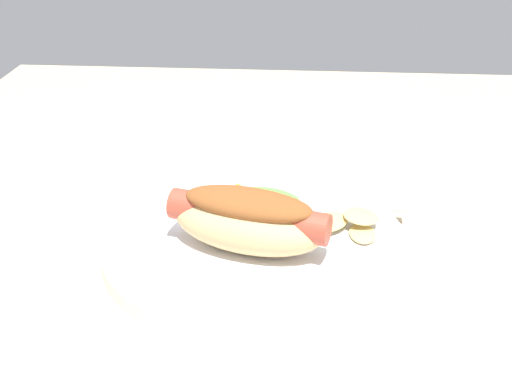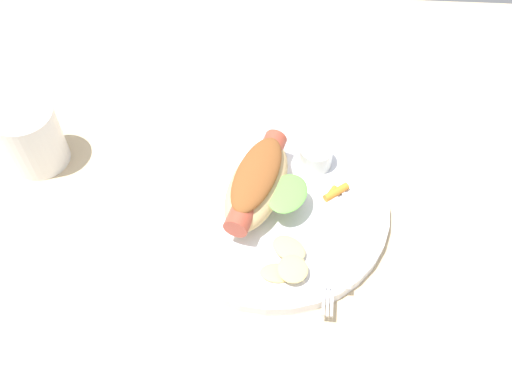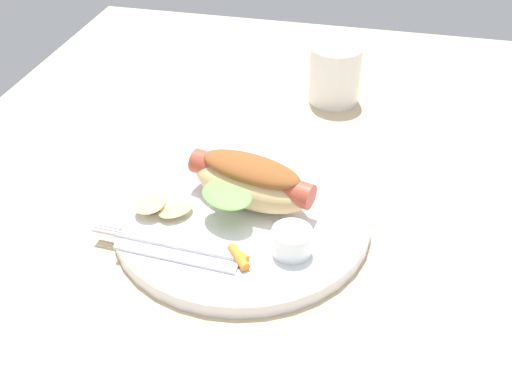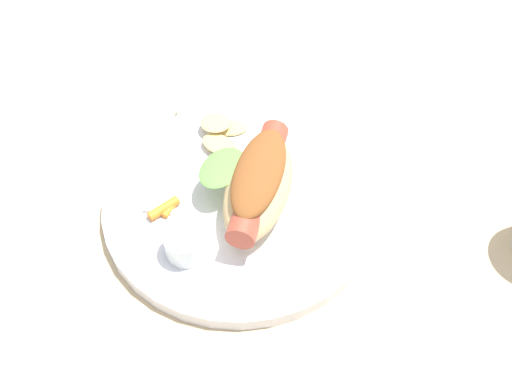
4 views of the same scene
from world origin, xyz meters
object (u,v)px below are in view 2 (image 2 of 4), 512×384
Objects in this scene: plate at (272,206)px; drinking_cup at (32,138)px; hot_dog at (257,183)px; fork at (330,245)px; sauce_ramekin at (316,156)px; carrot_garnish at (335,195)px; chips_pile at (287,263)px; knife at (346,238)px.

drinking_cup is at bearing -11.34° from plate.
hot_dog is 11.37cm from fork.
drinking_cup is (29.44, -5.77, -0.35)cm from hot_dog.
sauce_ramekin is 12.78cm from fork.
carrot_garnish is 0.39× the size of drinking_cup.
sauce_ramekin is at bearing -168.76° from fork.
fork is 2.25× the size of chips_pile.
chips_pile is (3.22, 15.51, -0.66)cm from sauce_ramekin.
sauce_ramekin is 15.85cm from chips_pile.
carrot_garnish is 39.42cm from drinking_cup.
chips_pile reaches higher than plate.
plate is 8.71cm from sauce_ramekin.
knife is at bearing 79.20° from hot_dog.
drinking_cup reaches higher than chips_pile.
sauce_ramekin is at bearing -101.74° from chips_pile.
fork and knife have the same top height.
carrot_garnish is (-9.58, -0.71, -2.55)cm from hot_dog.
knife is (-8.89, 4.86, 0.98)cm from plate.
hot_dog is 0.90× the size of fork.
sauce_ramekin reaches higher than chips_pile.
carrot_garnish is at bearing 110.00° from hot_dog.
plate is 9.28cm from chips_pile.
chips_pile is at bearing 102.85° from plate.
fork is 2.00× the size of drinking_cup.
knife reaches higher than plate.
sauce_ramekin reaches higher than carrot_garnish.
hot_dog reaches higher than carrot_garnish.
plate is 6.84× the size of sauce_ramekin.
carrot_garnish is (-2.46, 5.36, -0.94)cm from sauce_ramekin.
chips_pile is 0.89× the size of drinking_cup.
sauce_ramekin reaches higher than plate.
hot_dog reaches higher than fork.
chips_pile is 36.70cm from drinking_cup.
plate is 8.64× the size of carrot_garnish.
plate is at bearing -77.15° from chips_pile.
sauce_ramekin is 0.25× the size of fork.
fork is at bearing 97.95° from sauce_ramekin.
chips_pile is (-2.03, 8.92, 1.54)cm from plate.
plate is at bearing 51.42° from sauce_ramekin.
plate is 1.69× the size of fork.
carrot_garnish is (-7.72, -1.22, 1.26)cm from plate.
sauce_ramekin is (-5.26, -6.59, 2.20)cm from plate.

